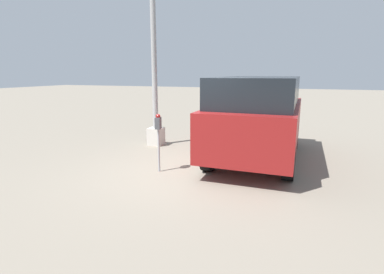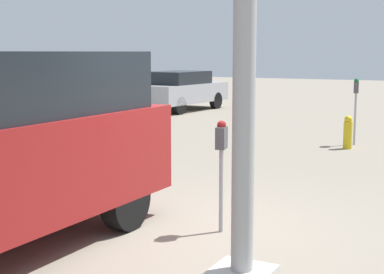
% 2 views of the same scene
% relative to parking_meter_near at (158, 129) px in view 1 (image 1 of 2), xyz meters
% --- Properties ---
extents(ground_plane, '(80.00, 80.00, 0.00)m').
position_rel_parking_meter_near_xyz_m(ground_plane, '(0.18, -0.55, -1.00)').
color(ground_plane, gray).
extents(parking_meter_near, '(0.22, 0.15, 1.35)m').
position_rel_parking_meter_near_xyz_m(parking_meter_near, '(0.00, 0.00, 0.00)').
color(parking_meter_near, '#9E9EA3').
rests_on(parking_meter_near, ground).
extents(lamp_post, '(0.44, 0.44, 6.93)m').
position_rel_parking_meter_near_xyz_m(lamp_post, '(2.36, 1.27, 1.42)').
color(lamp_post, beige).
rests_on(lamp_post, ground).
extents(parked_van, '(4.71, 2.06, 2.15)m').
position_rel_parking_meter_near_xyz_m(parked_van, '(1.87, -1.97, 0.18)').
color(parked_van, maroon).
rests_on(parked_van, ground).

